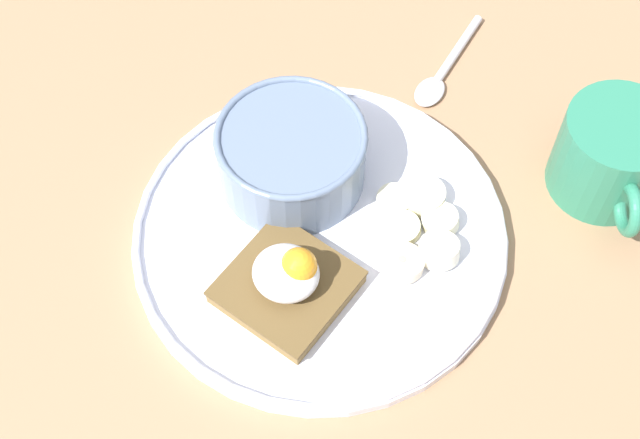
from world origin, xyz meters
TOP-DOWN VIEW (x-y plane):
  - ground_plane at (0.00, 0.00)cm, footprint 120.00×120.00cm
  - plate at (0.00, 0.00)cm, footprint 29.46×29.46cm
  - oatmeal_bowl at (-4.39, 3.93)cm, footprint 11.96×11.96cm
  - toast_slice at (-0.18, -5.70)cm, footprint 10.21×10.21cm
  - poached_egg at (0.05, -5.58)cm, footprint 5.00×4.71cm
  - banana_slice_front at (5.78, 2.89)cm, footprint 3.79×3.85cm
  - banana_slice_left at (4.12, 5.03)cm, footprint 3.76×3.76cm
  - banana_slice_back at (9.10, 2.12)cm, footprint 4.59×4.57cm
  - banana_slice_right at (6.90, 0.42)cm, footprint 3.49×3.60cm
  - banana_slice_inner at (8.16, 4.74)cm, footprint 3.67×3.56cm
  - banana_slice_outer at (6.11, 6.22)cm, footprint 3.83×3.78cm
  - coffee_mug at (18.37, 14.87)cm, footprint 8.77×11.28cm
  - spoon at (2.44, 20.09)cm, footprint 2.67×12.02cm

SIDE VIEW (x-z plane):
  - ground_plane at x=0.00cm, z-range 0.00..2.00cm
  - spoon at x=2.44cm, z-range 2.00..2.80cm
  - plate at x=0.00cm, z-range 2.00..3.60cm
  - banana_slice_left at x=4.12cm, z-range 2.97..3.94cm
  - banana_slice_front at x=5.78cm, z-range 2.88..4.29cm
  - banana_slice_right at x=6.90cm, z-range 2.87..4.40cm
  - banana_slice_inner at x=8.16cm, z-range 2.87..4.49cm
  - banana_slice_outer at x=6.11cm, z-range 2.97..4.50cm
  - banana_slice_back at x=9.10cm, z-range 2.86..4.82cm
  - toast_slice at x=-0.18cm, z-range 3.09..4.60cm
  - oatmeal_bowl at x=-4.39cm, z-range 3.05..8.67cm
  - coffee_mug at x=18.37cm, z-range 2.11..9.80cm
  - poached_egg at x=0.05cm, z-range 4.27..7.91cm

